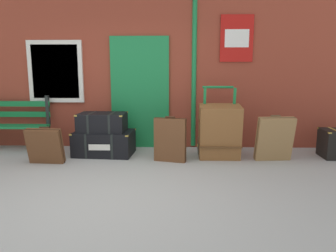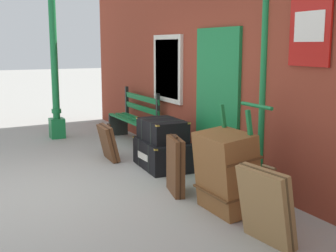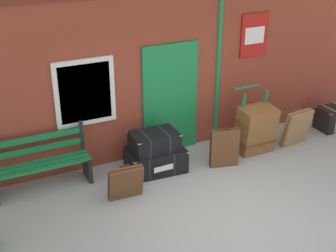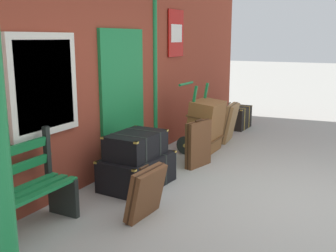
{
  "view_description": "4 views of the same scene",
  "coord_description": "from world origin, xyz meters",
  "px_view_note": "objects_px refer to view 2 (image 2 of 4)",
  "views": [
    {
      "loc": [
        0.9,
        -3.61,
        1.48
      ],
      "look_at": [
        0.74,
        1.61,
        0.56
      ],
      "focal_mm": 34.0,
      "sensor_mm": 36.0,
      "label": 1
    },
    {
      "loc": [
        5.69,
        -1.1,
        1.86
      ],
      "look_at": [
        0.03,
        1.71,
        0.73
      ],
      "focal_mm": 48.48,
      "sensor_mm": 36.0,
      "label": 2
    },
    {
      "loc": [
        -3.36,
        -4.69,
        4.2
      ],
      "look_at": [
        -0.1,
        1.94,
        0.76
      ],
      "focal_mm": 49.42,
      "sensor_mm": 36.0,
      "label": 3
    },
    {
      "loc": [
        -4.84,
        -0.91,
        1.97
      ],
      "look_at": [
        0.37,
        1.77,
        0.69
      ],
      "focal_mm": 43.3,
      "sensor_mm": 36.0,
      "label": 4
    }
  ],
  "objects_px": {
    "lamp_post": "(55,82)",
    "suitcase_umber": "(175,166)",
    "porters_trolley": "(239,186)",
    "platform_bench": "(135,119)",
    "suitcase_beige": "(266,206)",
    "steamer_trunk_base": "(163,154)",
    "suitcase_oxblood": "(108,143)",
    "steamer_trunk_middle": "(162,130)",
    "large_brown_trunk": "(226,172)"
  },
  "relations": [
    {
      "from": "steamer_trunk_base",
      "to": "suitcase_oxblood",
      "type": "distance_m",
      "value": 1.01
    },
    {
      "from": "large_brown_trunk",
      "to": "suitcase_beige",
      "type": "relative_size",
      "value": 1.21
    },
    {
      "from": "lamp_post",
      "to": "steamer_trunk_base",
      "type": "bearing_deg",
      "value": 17.56
    },
    {
      "from": "lamp_post",
      "to": "suitcase_oxblood",
      "type": "bearing_deg",
      "value": 8.84
    },
    {
      "from": "porters_trolley",
      "to": "suitcase_beige",
      "type": "bearing_deg",
      "value": -19.74
    },
    {
      "from": "lamp_post",
      "to": "steamer_trunk_base",
      "type": "height_order",
      "value": "lamp_post"
    },
    {
      "from": "steamer_trunk_middle",
      "to": "large_brown_trunk",
      "type": "height_order",
      "value": "large_brown_trunk"
    },
    {
      "from": "steamer_trunk_base",
      "to": "suitcase_umber",
      "type": "distance_m",
      "value": 1.25
    },
    {
      "from": "suitcase_oxblood",
      "to": "steamer_trunk_middle",
      "type": "bearing_deg",
      "value": 37.63
    },
    {
      "from": "porters_trolley",
      "to": "lamp_post",
      "type": "bearing_deg",
      "value": -169.36
    },
    {
      "from": "platform_bench",
      "to": "large_brown_trunk",
      "type": "height_order",
      "value": "platform_bench"
    },
    {
      "from": "lamp_post",
      "to": "suitcase_oxblood",
      "type": "xyz_separation_m",
      "value": [
        2.17,
        0.34,
        -0.84
      ]
    },
    {
      "from": "steamer_trunk_base",
      "to": "suitcase_beige",
      "type": "bearing_deg",
      "value": -6.38
    },
    {
      "from": "platform_bench",
      "to": "suitcase_beige",
      "type": "xyz_separation_m",
      "value": [
        4.81,
        -0.64,
        -0.07
      ]
    },
    {
      "from": "steamer_trunk_base",
      "to": "suitcase_umber",
      "type": "height_order",
      "value": "suitcase_umber"
    },
    {
      "from": "suitcase_umber",
      "to": "large_brown_trunk",
      "type": "bearing_deg",
      "value": 14.49
    },
    {
      "from": "lamp_post",
      "to": "suitcase_umber",
      "type": "distance_m",
      "value": 4.26
    },
    {
      "from": "suitcase_beige",
      "to": "porters_trolley",
      "type": "bearing_deg",
      "value": 160.26
    },
    {
      "from": "lamp_post",
      "to": "suitcase_umber",
      "type": "bearing_deg",
      "value": 7.53
    },
    {
      "from": "steamer_trunk_base",
      "to": "suitcase_oxblood",
      "type": "bearing_deg",
      "value": -143.1
    },
    {
      "from": "large_brown_trunk",
      "to": "suitcase_oxblood",
      "type": "bearing_deg",
      "value": -171.39
    },
    {
      "from": "porters_trolley",
      "to": "large_brown_trunk",
      "type": "height_order",
      "value": "porters_trolley"
    },
    {
      "from": "suitcase_oxblood",
      "to": "platform_bench",
      "type": "bearing_deg",
      "value": 140.56
    },
    {
      "from": "suitcase_umber",
      "to": "suitcase_beige",
      "type": "bearing_deg",
      "value": 2.38
    },
    {
      "from": "porters_trolley",
      "to": "suitcase_umber",
      "type": "distance_m",
      "value": 0.92
    },
    {
      "from": "lamp_post",
      "to": "platform_bench",
      "type": "distance_m",
      "value": 1.78
    },
    {
      "from": "steamer_trunk_base",
      "to": "large_brown_trunk",
      "type": "bearing_deg",
      "value": -5.12
    },
    {
      "from": "porters_trolley",
      "to": "suitcase_umber",
      "type": "bearing_deg",
      "value": -154.96
    },
    {
      "from": "suitcase_umber",
      "to": "suitcase_oxblood",
      "type": "relative_size",
      "value": 1.25
    },
    {
      "from": "steamer_trunk_middle",
      "to": "suitcase_oxblood",
      "type": "bearing_deg",
      "value": -142.37
    },
    {
      "from": "steamer_trunk_base",
      "to": "suitcase_umber",
      "type": "xyz_separation_m",
      "value": [
        1.17,
        -0.39,
        0.15
      ]
    },
    {
      "from": "platform_bench",
      "to": "large_brown_trunk",
      "type": "relative_size",
      "value": 1.73
    },
    {
      "from": "steamer_trunk_middle",
      "to": "porters_trolley",
      "type": "bearing_deg",
      "value": -0.2
    },
    {
      "from": "lamp_post",
      "to": "steamer_trunk_middle",
      "type": "height_order",
      "value": "lamp_post"
    },
    {
      "from": "large_brown_trunk",
      "to": "platform_bench",
      "type": "bearing_deg",
      "value": 172.74
    },
    {
      "from": "steamer_trunk_middle",
      "to": "porters_trolley",
      "type": "height_order",
      "value": "porters_trolley"
    },
    {
      "from": "lamp_post",
      "to": "porters_trolley",
      "type": "distance_m",
      "value": 5.14
    },
    {
      "from": "steamer_trunk_base",
      "to": "steamer_trunk_middle",
      "type": "xyz_separation_m",
      "value": [
        -0.02,
        0.0,
        0.37
      ]
    },
    {
      "from": "steamer_trunk_middle",
      "to": "suitcase_umber",
      "type": "xyz_separation_m",
      "value": [
        1.19,
        -0.39,
        -0.22
      ]
    },
    {
      "from": "steamer_trunk_middle",
      "to": "suitcase_umber",
      "type": "bearing_deg",
      "value": -18.22
    },
    {
      "from": "suitcase_oxblood",
      "to": "suitcase_beige",
      "type": "bearing_deg",
      "value": 4.38
    },
    {
      "from": "platform_bench",
      "to": "suitcase_oxblood",
      "type": "height_order",
      "value": "platform_bench"
    },
    {
      "from": "platform_bench",
      "to": "porters_trolley",
      "type": "xyz_separation_m",
      "value": [
        3.93,
        -0.33,
        -0.17
      ]
    },
    {
      "from": "suitcase_beige",
      "to": "suitcase_umber",
      "type": "bearing_deg",
      "value": -177.62
    },
    {
      "from": "porters_trolley",
      "to": "suitcase_umber",
      "type": "relative_size",
      "value": 1.6
    },
    {
      "from": "suitcase_beige",
      "to": "suitcase_umber",
      "type": "relative_size",
      "value": 1.01
    },
    {
      "from": "suitcase_beige",
      "to": "suitcase_oxblood",
      "type": "height_order",
      "value": "suitcase_beige"
    },
    {
      "from": "platform_bench",
      "to": "lamp_post",
      "type": "bearing_deg",
      "value": -129.68
    },
    {
      "from": "steamer_trunk_middle",
      "to": "lamp_post",
      "type": "bearing_deg",
      "value": -162.32
    },
    {
      "from": "steamer_trunk_base",
      "to": "porters_trolley",
      "type": "bearing_deg",
      "value": -0.19
    }
  ]
}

